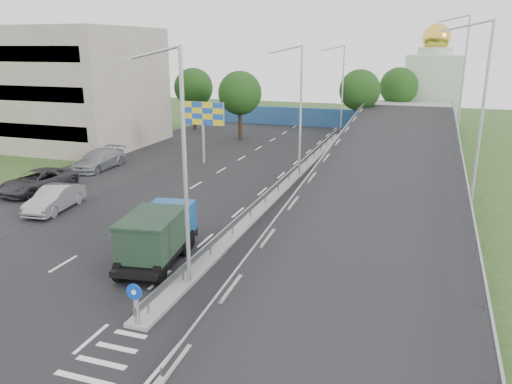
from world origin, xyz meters
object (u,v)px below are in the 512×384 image
at_px(church, 432,84).
at_px(lamp_post_near, 180,157).
at_px(lamp_post_mid, 298,105).
at_px(sign_bollard, 136,304).
at_px(billboard, 203,117).
at_px(parked_car_b, 55,199).
at_px(parked_car_c, 38,181).
at_px(dump_truck, 158,234).
at_px(lamp_post_far, 341,86).
at_px(parked_car_d, 99,160).

bearing_deg(church, lamp_post_near, -100.38).
xyz_separation_m(lamp_post_near, lamp_post_mid, (0.00, 20.00, 0.00)).
bearing_deg(sign_bollard, lamp_post_mid, 89.74).
height_order(lamp_post_mid, church, church).
relative_size(church, billboard, 2.51).
height_order(parked_car_b, parked_car_c, parked_car_c).
distance_m(lamp_post_mid, dump_truck, 18.85).
relative_size(lamp_post_near, lamp_post_far, 1.00).
relative_size(billboard, dump_truck, 0.88).
distance_m(sign_bollard, parked_car_d, 26.78).
bearing_deg(dump_truck, sign_bollard, -76.52).
relative_size(lamp_post_mid, church, 0.73).
distance_m(billboard, parked_car_b, 16.07).
bearing_deg(sign_bollard, church, 80.19).
height_order(lamp_post_far, church, church).
distance_m(sign_bollard, church, 58.84).
relative_size(billboard, parked_car_c, 0.95).
bearing_deg(parked_car_b, church, 57.55).
bearing_deg(dump_truck, lamp_post_near, -45.80).
relative_size(church, parked_car_c, 2.38).
bearing_deg(lamp_post_mid, parked_car_b, -133.44).
height_order(dump_truck, parked_car_b, dump_truck).
height_order(lamp_post_far, parked_car_c, lamp_post_far).
relative_size(lamp_post_far, parked_car_b, 2.09).
height_order(sign_bollard, parked_car_b, sign_bollard).
xyz_separation_m(lamp_post_near, church, (9.89, 54.00, -0.50)).
bearing_deg(lamp_post_far, lamp_post_mid, -90.00).
height_order(lamp_post_mid, parked_car_b, lamp_post_mid).
bearing_deg(lamp_post_near, dump_truck, 142.29).
xyz_separation_m(sign_bollard, parked_car_c, (-16.54, 13.60, -0.23)).
bearing_deg(lamp_post_far, dump_truck, -93.50).
bearing_deg(billboard, parked_car_b, -102.88).
relative_size(lamp_post_mid, lamp_post_far, 1.00).
xyz_separation_m(lamp_post_mid, dump_truck, (-2.33, -18.19, -4.34)).
distance_m(lamp_post_far, church, 17.15).
xyz_separation_m(parked_car_b, parked_car_d, (-4.15, 10.47, 0.03)).
distance_m(lamp_post_far, billboard, 20.24).
bearing_deg(lamp_post_near, sign_bollard, -91.64).
relative_size(lamp_post_near, lamp_post_mid, 1.00).
relative_size(lamp_post_mid, parked_car_c, 1.74).
relative_size(lamp_post_mid, parked_car_d, 1.78).
bearing_deg(sign_bollard, parked_car_b, 139.94).
relative_size(sign_bollard, lamp_post_near, 0.17).
xyz_separation_m(lamp_post_far, parked_car_b, (-12.61, -33.31, -5.01)).
distance_m(sign_bollard, billboard, 27.53).
bearing_deg(dump_truck, lamp_post_mid, 74.60).
bearing_deg(parked_car_d, church, 53.79).
xyz_separation_m(sign_bollard, dump_truck, (-2.22, 5.63, 0.43)).
height_order(billboard, parked_car_d, billboard).
xyz_separation_m(lamp_post_mid, parked_car_d, (-16.76, -2.85, -4.98)).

